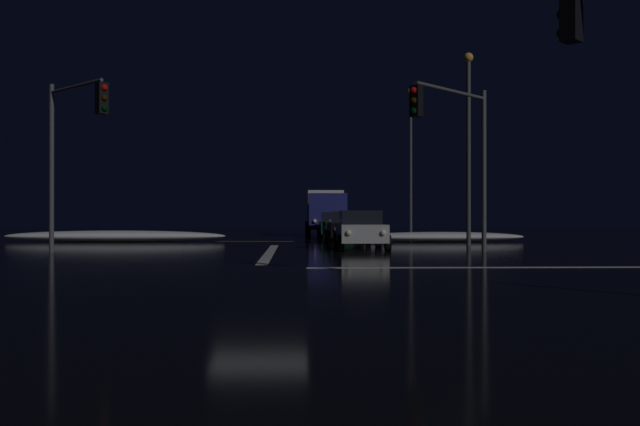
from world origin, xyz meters
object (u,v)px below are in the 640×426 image
traffic_signal_ne (457,136)px  streetlamp_right_far (411,152)px  traffic_signal_nw (72,134)px  streetlamp_right_near (468,134)px  sedan_green (335,225)px  box_truck (325,211)px  sedan_silver (360,230)px  sedan_black (347,227)px

traffic_signal_ne → streetlamp_right_far: size_ratio=0.61×
traffic_signal_nw → streetlamp_right_near: streetlamp_right_near is taller
traffic_signal_ne → streetlamp_right_far: 22.69m
sedan_green → box_truck: box_truck is taller
traffic_signal_nw → sedan_silver: bearing=16.2°
sedan_silver → sedan_green: bearing=91.2°
traffic_signal_nw → streetlamp_right_near: size_ratio=0.71×
traffic_signal_ne → streetlamp_right_near: size_ratio=0.70×
traffic_signal_ne → box_truck: bearing=99.1°
streetlamp_right_near → streetlamp_right_far: bearing=90.0°
traffic_signal_nw → streetlamp_right_near: (15.79, 6.28, 0.79)m
box_truck → streetlamp_right_near: 17.99m
sedan_green → traffic_signal_nw: 19.61m
sedan_green → streetlamp_right_near: (5.48, -10.04, 4.26)m
sedan_green → streetlamp_right_near: bearing=-61.4°
box_truck → traffic_signal_ne: (3.72, -23.26, 2.53)m
sedan_silver → streetlamp_right_far: size_ratio=0.43×
sedan_green → streetlamp_right_far: bearing=47.4°
traffic_signal_ne → traffic_signal_nw: size_ratio=0.98×
sedan_silver → streetlamp_right_near: 7.45m
sedan_silver → streetlamp_right_near: streetlamp_right_near is taller
sedan_silver → sedan_black: (-0.08, 6.53, 0.00)m
sedan_silver → box_truck: 19.94m
sedan_black → streetlamp_right_near: 7.56m
sedan_silver → streetlamp_right_far: bearing=74.8°
traffic_signal_ne → streetlamp_right_near: 6.91m
sedan_silver → box_truck: (-0.57, 19.91, 0.91)m
traffic_signal_nw → box_truck: bearing=66.4°
sedan_green → traffic_signal_ne: traffic_signal_ne is taller
traffic_signal_ne → streetlamp_right_far: bearing=84.8°
streetlamp_right_far → traffic_signal_ne: bearing=-95.2°
sedan_black → traffic_signal_ne: bearing=-71.9°
sedan_black → box_truck: (-0.49, 13.38, 0.91)m
sedan_green → traffic_signal_ne: size_ratio=0.71×
box_truck → traffic_signal_ne: size_ratio=1.36×
streetlamp_right_far → sedan_black: bearing=-112.6°
sedan_black → traffic_signal_nw: traffic_signal_nw is taller
sedan_silver → sedan_black: same height
box_truck → streetlamp_right_near: (5.77, -16.71, 3.35)m
traffic_signal_nw → streetlamp_right_near: bearing=21.7°
traffic_signal_ne → traffic_signal_nw: (-13.74, 0.27, 0.04)m
traffic_signal_nw → traffic_signal_ne: bearing=-1.1°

